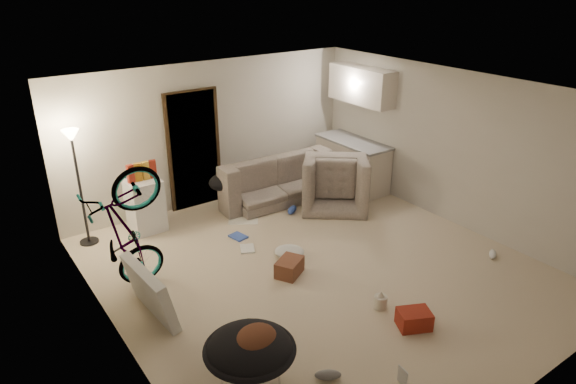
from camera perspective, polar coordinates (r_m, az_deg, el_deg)
floor at (r=7.33m, az=3.29°, el=-8.58°), size 5.50×6.00×0.02m
ceiling at (r=6.37m, az=3.81°, el=11.02°), size 5.50×6.00×0.02m
wall_back at (r=9.14m, az=-8.43°, el=6.52°), size 5.50×0.02×2.50m
wall_front at (r=5.07m, az=25.72°, el=-10.40°), size 5.50×0.02×2.50m
wall_left at (r=5.61m, az=-19.17°, el=-5.90°), size 0.02×6.00×2.50m
wall_right at (r=8.66m, az=17.98°, el=4.64°), size 0.02×6.00×2.50m
doorway at (r=9.01m, az=-10.48°, el=4.59°), size 0.85×0.10×2.04m
door_trim at (r=8.99m, az=-10.39°, el=4.54°), size 0.97×0.04×2.10m
floor_lamp at (r=8.04m, az=-22.53°, el=2.98°), size 0.28×0.28×1.81m
kitchen_counter at (r=9.94m, az=7.14°, el=3.05°), size 0.60×1.50×0.88m
counter_top at (r=9.79m, az=7.27°, el=5.57°), size 0.64×1.54×0.04m
kitchen_uppers at (r=9.61m, az=8.18°, el=11.67°), size 0.38×1.40×0.65m
sofa at (r=9.40m, az=-1.97°, el=1.18°), size 2.20×0.93×0.63m
armchair at (r=9.19m, az=5.17°, el=0.89°), size 1.48×1.46×0.73m
bicycle at (r=6.92m, az=-17.16°, el=-7.22°), size 1.80×0.82×1.03m
mini_fridge at (r=8.49m, az=-15.57°, el=-1.41°), size 0.51×0.51×0.86m
snack_box_0 at (r=8.23m, az=-17.09°, el=1.92°), size 0.11×0.09×0.30m
snack_box_1 at (r=8.26m, az=-16.32°, el=2.10°), size 0.11×0.08×0.30m
snack_box_2 at (r=8.30m, az=-15.54°, el=2.29°), size 0.10×0.07×0.30m
snack_box_3 at (r=8.33m, az=-14.78°, el=2.47°), size 0.11×0.09×0.30m
saucer_chair at (r=5.31m, az=-4.25°, el=-17.73°), size 0.92×0.92×0.65m
hoodie at (r=5.18m, az=-3.65°, el=-16.07°), size 0.60×0.55×0.22m
sofa_drape at (r=8.86m, az=-7.11°, el=1.16°), size 0.64×0.56×0.28m
tv_box at (r=6.46m, az=-15.09°, el=-10.67°), size 0.32×1.04×0.69m
drink_case_a at (r=7.14m, az=0.15°, el=-8.35°), size 0.49×0.45×0.23m
drink_case_b at (r=6.38m, az=13.83°, el=-13.55°), size 0.46×0.41×0.22m
juicer at (r=6.61m, az=10.25°, el=-11.83°), size 0.17×0.17×0.24m
newspaper at (r=8.71m, az=-4.98°, el=-3.05°), size 0.62×0.59×0.01m
book_blue at (r=8.15m, az=-5.56°, el=-4.95°), size 0.25×0.30×0.03m
book_white at (r=7.80m, az=-4.54°, el=-6.30°), size 0.30×0.33×0.02m
shoe_0 at (r=8.89m, az=0.46°, el=-1.99°), size 0.32×0.27×0.11m
shoe_3 at (r=5.61m, az=4.46°, el=-19.60°), size 0.30×0.25×0.10m
shoe_4 at (r=8.15m, az=21.79°, el=-6.42°), size 0.26×0.22×0.09m
clothes_lump_b at (r=9.31m, az=-5.03°, el=-0.72°), size 0.66×0.64×0.15m
clothes_lump_c at (r=7.59m, az=0.15°, el=-6.64°), size 0.58×0.57×0.14m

